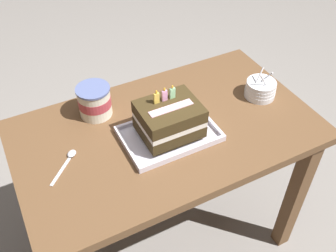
# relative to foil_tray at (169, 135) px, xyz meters

# --- Properties ---
(ground_plane) EXTENTS (8.00, 8.00, 0.00)m
(ground_plane) POSITION_rel_foil_tray_xyz_m (0.01, 0.04, -0.75)
(ground_plane) COLOR gray
(dining_table) EXTENTS (1.10, 0.65, 0.75)m
(dining_table) POSITION_rel_foil_tray_xyz_m (0.01, 0.04, -0.13)
(dining_table) COLOR brown
(dining_table) RESTS_ON ground_plane
(foil_tray) EXTENTS (0.33, 0.23, 0.02)m
(foil_tray) POSITION_rel_foil_tray_xyz_m (0.00, 0.00, 0.00)
(foil_tray) COLOR silver
(foil_tray) RESTS_ON dining_table
(birthday_cake) EXTENTS (0.21, 0.17, 0.17)m
(birthday_cake) POSITION_rel_foil_tray_xyz_m (-0.00, 0.00, 0.08)
(birthday_cake) COLOR #3A2D16
(birthday_cake) RESTS_ON foil_tray
(bowl_stack) EXTENTS (0.12, 0.12, 0.12)m
(bowl_stack) POSITION_rel_foil_tray_xyz_m (0.43, 0.04, 0.03)
(bowl_stack) COLOR white
(bowl_stack) RESTS_ON dining_table
(ice_cream_tub) EXTENTS (0.13, 0.13, 0.12)m
(ice_cream_tub) POSITION_rel_foil_tray_xyz_m (-0.19, 0.24, 0.05)
(ice_cream_tub) COLOR silver
(ice_cream_tub) RESTS_ON dining_table
(serving_spoon_near_tray) EXTENTS (0.12, 0.13, 0.01)m
(serving_spoon_near_tray) POSITION_rel_foil_tray_xyz_m (-0.35, 0.06, -0.00)
(serving_spoon_near_tray) COLOR silver
(serving_spoon_near_tray) RESTS_ON dining_table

